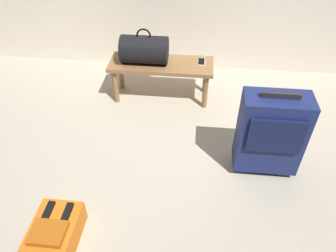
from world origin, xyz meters
name	(u,v)px	position (x,y,z in m)	size (l,w,h in m)	color
ground_plane	(169,161)	(0.00, 0.00, 0.00)	(6.60, 6.60, 0.00)	#B2A893
bench	(161,68)	(-0.17, 0.90, 0.33)	(1.00, 0.36, 0.39)	olive
duffel_bag_black	(144,49)	(-0.32, 0.90, 0.52)	(0.44, 0.26, 0.34)	black
cell_phone	(201,62)	(0.22, 0.96, 0.40)	(0.07, 0.14, 0.01)	silver
suitcase_upright_navy	(271,133)	(0.75, 0.01, 0.37)	(0.47, 0.26, 0.72)	navy
backpack_orange	(55,232)	(-0.65, -0.78, 0.09)	(0.28, 0.38, 0.21)	orange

